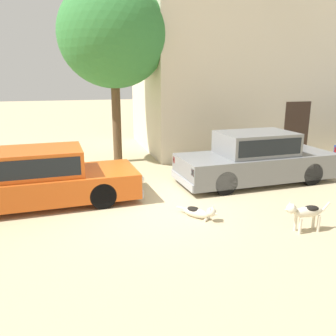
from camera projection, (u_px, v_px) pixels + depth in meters
The scene contains 7 objects.
ground_plane at pixel (152, 208), 8.20m from camera, with size 80.00×80.00×0.00m, color tan.
parked_sedan_nearest at pixel (39, 177), 8.30m from camera, with size 4.89×1.96×1.37m.
parked_sedan_second at pixel (256, 158), 10.04m from camera, with size 4.79×1.88×1.49m.
apartment_block at pixel (311, 41), 15.64m from camera, with size 15.55×5.45×9.14m.
stray_dog_spotted at pixel (199, 212), 7.57m from camera, with size 0.71×0.89×0.36m.
stray_dog_tan at pixel (305, 212), 6.85m from camera, with size 1.04×0.23×0.66m.
acacia_tree_left at pixel (113, 35), 11.56m from camera, with size 3.70×3.33×6.14m.
Camera 1 is at (-1.73, -7.49, 3.03)m, focal length 36.85 mm.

